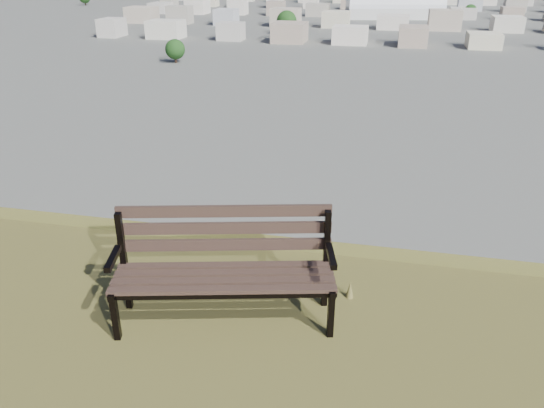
# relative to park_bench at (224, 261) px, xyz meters

# --- Properties ---
(park_bench) EXTENTS (2.06, 1.08, 1.03)m
(park_bench) POSITION_rel_park_bench_xyz_m (0.00, 0.00, 0.00)
(park_bench) COLOR #3A2A21
(park_bench) RESTS_ON hilltop_mesa
(arena) EXTENTS (51.49, 29.33, 20.47)m
(arena) POSITION_rel_park_bench_xyz_m (0.55, 295.55, -20.76)
(arena) COLOR silver
(arena) RESTS_ON ground
(city_trees) EXTENTS (406.52, 387.20, 9.98)m
(city_trees) POSITION_rel_park_bench_xyz_m (-27.68, 316.33, -20.75)
(city_trees) COLOR #36251B
(city_trees) RESTS_ON ground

